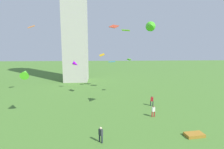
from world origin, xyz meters
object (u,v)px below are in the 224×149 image
at_px(person_0, 152,100).
at_px(kite_bundle_1, 194,135).
at_px(kite_flying_1, 129,59).
at_px(kite_flying_7, 25,73).
at_px(kite_flying_4, 31,27).
at_px(kite_flying_8, 112,62).
at_px(kite_flying_5, 151,26).
at_px(kite_flying_3, 114,26).
at_px(kite_flying_6, 126,30).
at_px(kite_flying_0, 75,64).
at_px(kite_flying_2, 102,55).
at_px(person_2, 101,134).
at_px(person_1, 153,111).

bearing_deg(person_0, kite_bundle_1, 115.84).
distance_m(kite_flying_1, kite_flying_7, 19.12).
relative_size(kite_flying_4, kite_flying_7, 0.67).
bearing_deg(kite_flying_8, kite_flying_5, -67.23).
bearing_deg(kite_flying_8, kite_flying_3, -82.23).
distance_m(kite_flying_6, kite_flying_8, 7.90).
distance_m(kite_flying_0, kite_flying_2, 6.44).
height_order(kite_flying_3, kite_flying_7, kite_flying_3).
xyz_separation_m(person_2, kite_flying_8, (2.57, 23.56, 5.55)).
distance_m(kite_flying_4, kite_flying_6, 18.69).
xyz_separation_m(person_1, kite_flying_2, (-7.15, 17.76, 7.14)).
relative_size(kite_flying_3, kite_flying_5, 0.82).
xyz_separation_m(kite_flying_8, kite_bundle_1, (7.83, -22.93, -6.33)).
xyz_separation_m(person_1, kite_flying_4, (-20.47, 11.51, 12.74)).
bearing_deg(kite_flying_5, kite_flying_7, -174.03).
bearing_deg(kite_flying_7, kite_flying_6, -156.06).
height_order(person_1, kite_flying_5, kite_flying_5).
height_order(person_1, kite_flying_2, kite_flying_2).
height_order(kite_flying_4, kite_flying_6, kite_flying_4).
bearing_deg(person_0, person_2, 68.08).
bearing_deg(kite_flying_8, kite_flying_6, -32.87).
xyz_separation_m(kite_flying_4, kite_flying_5, (19.76, -11.47, -1.05)).
bearing_deg(kite_flying_4, kite_flying_7, 94.22).
relative_size(kite_flying_1, kite_flying_8, 0.63).
distance_m(kite_flying_3, kite_flying_4, 15.89).
height_order(kite_flying_2, kite_flying_5, kite_flying_5).
relative_size(person_0, kite_flying_7, 0.79).
relative_size(kite_flying_6, kite_flying_7, 0.90).
distance_m(kite_flying_1, kite_flying_3, 7.98).
bearing_deg(kite_flying_2, kite_flying_8, -22.02).
relative_size(person_2, kite_bundle_1, 0.82).
bearing_deg(kite_flying_6, person_0, -54.44).
bearing_deg(kite_flying_4, person_1, 141.06).
xyz_separation_m(kite_flying_1, kite_flying_2, (-5.40, 6.22, 0.66)).
bearing_deg(kite_flying_0, kite_flying_5, -153.76).
bearing_deg(kite_flying_2, kite_bundle_1, -74.52).
xyz_separation_m(person_0, kite_flying_5, (-1.87, -4.62, 11.64)).
bearing_deg(kite_flying_1, kite_flying_5, -3.23).
distance_m(person_2, kite_flying_5, 14.91).
relative_size(person_0, kite_bundle_1, 0.83).
relative_size(kite_flying_1, kite_flying_6, 0.55).
height_order(person_0, kite_flying_1, kite_flying_1).
distance_m(person_1, kite_flying_6, 19.35).
height_order(kite_flying_1, kite_flying_6, kite_flying_6).
height_order(person_2, kite_flying_4, kite_flying_4).
height_order(kite_flying_0, kite_flying_1, kite_flying_1).
height_order(kite_flying_6, kite_bundle_1, kite_flying_6).
height_order(person_0, kite_flying_6, kite_flying_6).
height_order(person_0, person_1, person_0).
bearing_deg(kite_flying_0, kite_flying_3, -149.61).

